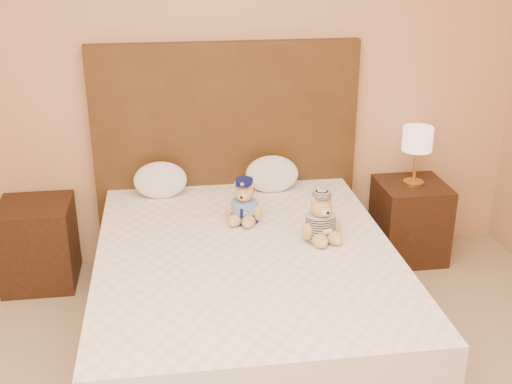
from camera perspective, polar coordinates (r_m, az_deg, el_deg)
room_walls at (r=2.38m, az=1.35°, el=14.06°), size 4.04×4.52×2.72m
bed at (r=3.61m, az=-0.84°, el=-9.01°), size 1.60×2.00×0.55m
headboard at (r=4.32m, az=-2.62°, el=3.35°), size 1.75×0.08×1.50m
nightstand_left at (r=4.37m, az=-18.78°, el=-4.37°), size 0.45×0.45×0.55m
nightstand_right at (r=4.59m, az=13.49°, el=-2.48°), size 0.45×0.45×0.55m
lamp at (r=4.39m, az=14.15°, el=4.35°), size 0.20×0.20×0.40m
teddy_police at (r=3.74m, az=-1.04°, el=-0.77°), size 0.30×0.29×0.27m
teddy_prisoner at (r=3.54m, az=5.78°, el=-2.23°), size 0.30×0.29×0.28m
pillow_left at (r=4.16m, az=-8.51°, el=1.20°), size 0.34×0.22×0.24m
pillow_right at (r=4.21m, az=1.44°, el=1.76°), size 0.35×0.23×0.25m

